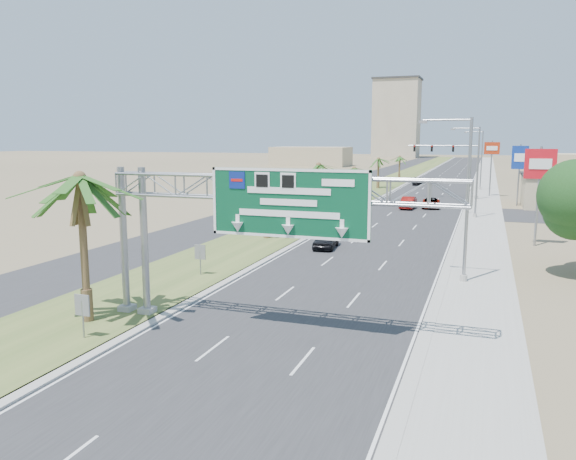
# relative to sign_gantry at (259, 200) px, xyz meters

# --- Properties ---
(ground) EXTENTS (600.00, 600.00, 0.00)m
(ground) POSITION_rel_sign_gantry_xyz_m (1.06, -9.93, -6.06)
(ground) COLOR #8C7A59
(ground) RESTS_ON ground
(road) EXTENTS (12.00, 300.00, 0.02)m
(road) POSITION_rel_sign_gantry_xyz_m (1.06, 100.07, -6.05)
(road) COLOR #28282B
(road) RESTS_ON ground
(sidewalk_right) EXTENTS (4.00, 300.00, 0.10)m
(sidewalk_right) POSITION_rel_sign_gantry_xyz_m (9.56, 100.07, -6.01)
(sidewalk_right) COLOR #9E9B93
(sidewalk_right) RESTS_ON ground
(median_grass) EXTENTS (7.00, 300.00, 0.12)m
(median_grass) POSITION_rel_sign_gantry_xyz_m (-8.94, 100.07, -6.00)
(median_grass) COLOR #475B28
(median_grass) RESTS_ON ground
(opposing_road) EXTENTS (8.00, 300.00, 0.02)m
(opposing_road) POSITION_rel_sign_gantry_xyz_m (-15.94, 100.07, -6.05)
(opposing_road) COLOR #28282B
(opposing_road) RESTS_ON ground
(sign_gantry) EXTENTS (16.75, 1.24, 7.50)m
(sign_gantry) POSITION_rel_sign_gantry_xyz_m (0.00, 0.00, 0.00)
(sign_gantry) COLOR gray
(sign_gantry) RESTS_ON ground
(palm_near) EXTENTS (5.70, 5.70, 8.35)m
(palm_near) POSITION_rel_sign_gantry_xyz_m (-8.14, -1.93, 0.87)
(palm_near) COLOR brown
(palm_near) RESTS_ON ground
(palm_row_b) EXTENTS (3.99, 3.99, 5.95)m
(palm_row_b) POSITION_rel_sign_gantry_xyz_m (-8.44, 22.07, -1.16)
(palm_row_b) COLOR brown
(palm_row_b) RESTS_ON ground
(palm_row_c) EXTENTS (3.99, 3.99, 6.75)m
(palm_row_c) POSITION_rel_sign_gantry_xyz_m (-8.44, 38.07, -0.39)
(palm_row_c) COLOR brown
(palm_row_c) RESTS_ON ground
(palm_row_d) EXTENTS (3.99, 3.99, 5.45)m
(palm_row_d) POSITION_rel_sign_gantry_xyz_m (-8.44, 56.07, -1.64)
(palm_row_d) COLOR brown
(palm_row_d) RESTS_ON ground
(palm_row_e) EXTENTS (3.99, 3.99, 6.15)m
(palm_row_e) POSITION_rel_sign_gantry_xyz_m (-8.44, 75.07, -0.97)
(palm_row_e) COLOR brown
(palm_row_e) RESTS_ON ground
(palm_row_f) EXTENTS (3.99, 3.99, 5.75)m
(palm_row_f) POSITION_rel_sign_gantry_xyz_m (-8.44, 100.07, -1.35)
(palm_row_f) COLOR brown
(palm_row_f) RESTS_ON ground
(streetlight_near) EXTENTS (3.27, 0.44, 10.00)m
(streetlight_near) POSITION_rel_sign_gantry_xyz_m (8.36, 12.07, -1.36)
(streetlight_near) COLOR gray
(streetlight_near) RESTS_ON ground
(streetlight_mid) EXTENTS (3.27, 0.44, 10.00)m
(streetlight_mid) POSITION_rel_sign_gantry_xyz_m (8.36, 42.07, -1.36)
(streetlight_mid) COLOR gray
(streetlight_mid) RESTS_ON ground
(streetlight_far) EXTENTS (3.27, 0.44, 10.00)m
(streetlight_far) POSITION_rel_sign_gantry_xyz_m (8.36, 78.07, -1.36)
(streetlight_far) COLOR gray
(streetlight_far) RESTS_ON ground
(signal_mast) EXTENTS (10.28, 0.71, 8.00)m
(signal_mast) POSITION_rel_sign_gantry_xyz_m (6.23, 62.05, -1.21)
(signal_mast) COLOR gray
(signal_mast) RESTS_ON ground
(median_signback_a) EXTENTS (0.75, 0.08, 2.08)m
(median_signback_a) POSITION_rel_sign_gantry_xyz_m (-6.74, -3.93, -4.61)
(median_signback_a) COLOR gray
(median_signback_a) RESTS_ON ground
(median_signback_b) EXTENTS (0.75, 0.08, 2.08)m
(median_signback_b) POSITION_rel_sign_gantry_xyz_m (-7.44, 8.07, -4.61)
(median_signback_b) COLOR gray
(median_signback_b) RESTS_ON ground
(tower_distant) EXTENTS (20.00, 16.00, 35.00)m
(tower_distant) POSITION_rel_sign_gantry_xyz_m (-30.94, 240.07, 11.44)
(tower_distant) COLOR tan
(tower_distant) RESTS_ON ground
(building_distant_left) EXTENTS (24.00, 14.00, 6.00)m
(building_distant_left) POSITION_rel_sign_gantry_xyz_m (-43.94, 150.07, -3.06)
(building_distant_left) COLOR tan
(building_distant_left) RESTS_ON ground
(car_left_lane) EXTENTS (1.96, 4.21, 1.39)m
(car_left_lane) POSITION_rel_sign_gantry_xyz_m (-2.39, 19.83, -5.36)
(car_left_lane) COLOR black
(car_left_lane) RESTS_ON ground
(car_mid_lane) EXTENTS (1.71, 4.55, 1.48)m
(car_mid_lane) POSITION_rel_sign_gantry_xyz_m (0.40, 47.99, -5.31)
(car_mid_lane) COLOR maroon
(car_mid_lane) RESTS_ON ground
(car_right_lane) EXTENTS (2.46, 4.79, 1.29)m
(car_right_lane) POSITION_rel_sign_gantry_xyz_m (3.06, 49.46, -5.41)
(car_right_lane) COLOR gray
(car_right_lane) RESTS_ON ground
(car_far) EXTENTS (2.31, 4.77, 1.34)m
(car_far) POSITION_rel_sign_gantry_xyz_m (-2.77, 85.10, -5.39)
(car_far) COLOR black
(car_far) RESTS_ON ground
(pole_sign_red_near) EXTENTS (2.40, 0.38, 8.14)m
(pole_sign_red_near) POSITION_rel_sign_gantry_xyz_m (13.59, 26.54, 0.27)
(pole_sign_red_near) COLOR gray
(pole_sign_red_near) RESTS_ON ground
(pole_sign_blue) EXTENTS (2.01, 0.83, 8.01)m
(pole_sign_blue) POSITION_rel_sign_gantry_xyz_m (13.48, 55.76, -0.08)
(pole_sign_blue) COLOR gray
(pole_sign_blue) RESTS_ON ground
(pole_sign_red_far) EXTENTS (2.22, 0.50, 8.40)m
(pole_sign_red_far) POSITION_rel_sign_gantry_xyz_m (10.06, 66.78, 0.58)
(pole_sign_red_far) COLOR gray
(pole_sign_red_far) RESTS_ON ground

